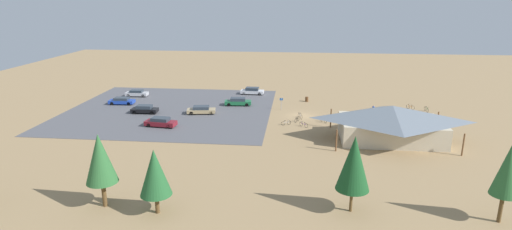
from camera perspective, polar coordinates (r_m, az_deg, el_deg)
ground at (r=69.08m, az=6.27°, el=-0.15°), size 160.00×160.00×0.00m
parking_lot_asphalt at (r=74.09m, az=-11.79°, el=0.75°), size 35.44×32.99×0.05m
bike_pavilion at (r=59.49m, az=18.28°, el=-0.85°), size 16.00×10.36×4.98m
trash_bin at (r=78.58m, az=7.05°, el=2.18°), size 0.60×0.60×0.90m
lot_sign at (r=72.29m, az=3.53°, el=1.82°), size 0.56×0.08×2.20m
pine_midwest at (r=38.39m, az=13.42°, el=-6.51°), size 3.10×3.10×7.45m
pine_center at (r=38.50m, az=-13.87°, el=-7.76°), size 2.92×2.92×6.28m
pine_west at (r=40.89m, az=-20.83°, el=-5.69°), size 2.96×2.96×7.30m
pine_mideast at (r=41.61m, az=31.57°, el=-6.55°), size 2.41×2.41×7.42m
bicycle_black_lone_east at (r=65.79m, az=5.71°, el=-0.62°), size 0.75×1.59×0.86m
bicycle_yellow_back_row at (r=73.76m, az=20.87°, el=0.20°), size 0.62×1.56×0.80m
bicycle_purple_near_porch at (r=63.44m, az=6.64°, el=-1.33°), size 1.29×1.18×0.75m
bicycle_teal_trailside at (r=73.60m, az=19.49°, el=0.34°), size 1.25×1.37×0.87m
bicycle_green_yard_right at (r=77.18m, az=22.56°, el=0.73°), size 0.48×1.77×0.89m
bicycle_white_edge_north at (r=67.77m, az=6.15°, el=-0.12°), size 0.73×1.61×0.86m
bicycle_silver_edge_south at (r=64.05m, az=4.19°, el=-1.09°), size 1.50×0.76×0.80m
bicycle_blue_mid_cluster at (r=66.15m, az=9.35°, el=-0.69°), size 0.96×1.49×0.82m
bicycle_orange_near_sign at (r=77.79m, az=20.65°, el=1.04°), size 1.08×1.43×0.84m
car_blue_far_end at (r=79.77m, az=-18.14°, el=1.88°), size 4.65×2.01×1.29m
car_silver_aisle_side at (r=85.16m, az=-16.21°, el=2.93°), size 4.40×1.93×1.30m
car_green_near_entry at (r=75.09m, az=-2.51°, el=1.87°), size 4.90×2.05×1.43m
car_maroon_end_stall at (r=64.55m, az=-13.10°, el=-0.96°), size 4.97×2.38×1.43m
car_tan_back_corner at (r=70.36m, az=-7.61°, el=0.71°), size 4.99×2.58×1.33m
car_black_mid_lot at (r=72.57m, az=-15.22°, el=0.78°), size 4.50×1.83×1.40m
car_white_inner_stall at (r=83.60m, az=-0.52°, el=3.37°), size 4.72×2.11×1.41m
visitor_at_bikes at (r=68.83m, az=19.64°, el=-0.29°), size 0.40×0.38×1.75m
visitor_by_pavilion at (r=72.13m, az=15.96°, el=0.72°), size 0.37×0.36×1.65m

